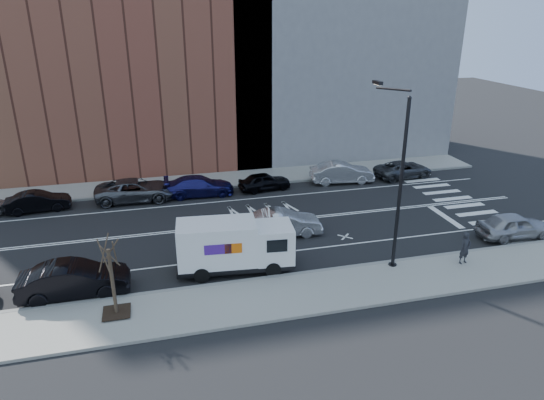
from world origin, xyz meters
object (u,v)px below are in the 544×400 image
far_parked_b (38,201)px  driving_sedan (282,223)px  fedex_van (234,245)px  near_parked_front (515,226)px  pedestrian (465,248)px

far_parked_b → driving_sedan: bearing=-123.3°
fedex_van → near_parked_front: size_ratio=1.38×
far_parked_b → driving_sedan: (15.04, -7.72, 0.09)m
near_parked_front → fedex_van: bearing=91.7°
fedex_van → near_parked_front: fedex_van is taller
driving_sedan → fedex_van: bearing=139.0°
fedex_van → driving_sedan: fedex_van is taller
near_parked_front → pedestrian: (-4.99, -2.28, 0.27)m
fedex_van → pedestrian: bearing=-6.5°
fedex_van → pedestrian: size_ratio=3.52×
pedestrian → near_parked_front: bearing=13.0°
near_parked_front → pedestrian: bearing=117.1°
pedestrian → driving_sedan: bearing=132.5°
driving_sedan → near_parked_front: driving_sedan is taller
fedex_van → driving_sedan: 5.09m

